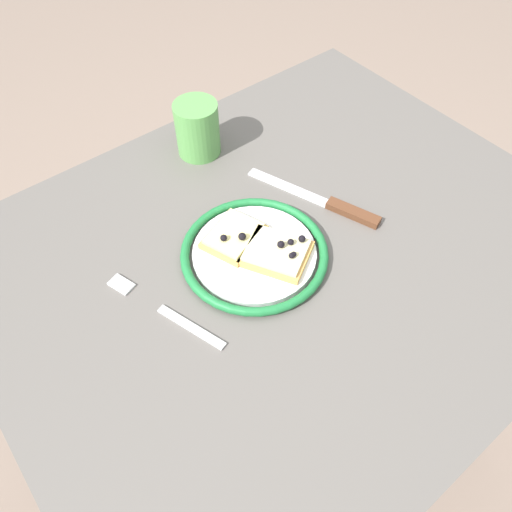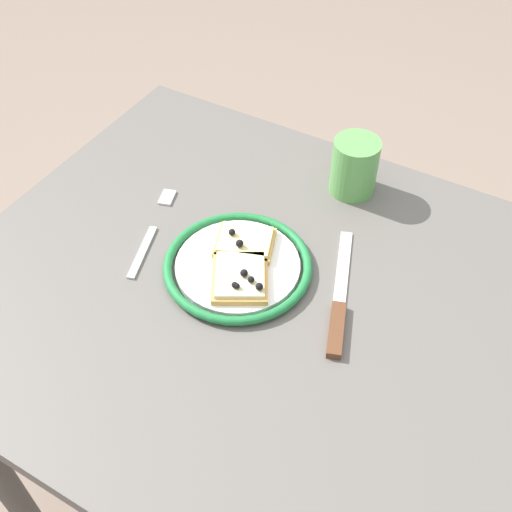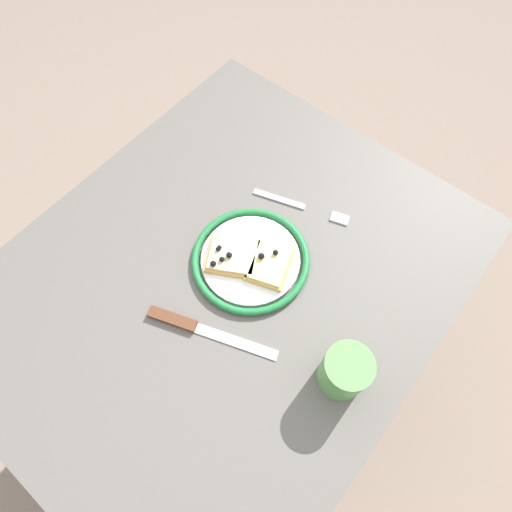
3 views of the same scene
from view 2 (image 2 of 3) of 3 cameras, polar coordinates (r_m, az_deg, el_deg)
The scene contains 8 objects.
ground_plane at distance 1.58m, azimuth 0.39°, elevation -21.34°, with size 6.00×6.00×0.00m, color gray.
dining_table at distance 1.01m, azimuth 0.57°, elevation -7.59°, with size 0.91×0.75×0.77m.
plate at distance 0.93m, azimuth -1.67°, elevation -0.87°, with size 0.22×0.22×0.02m.
pizza_slice_near at distance 0.90m, azimuth -1.44°, elevation -1.94°, with size 0.12×0.12×0.03m.
pizza_slice_far at distance 0.95m, azimuth -1.03°, elevation 1.30°, with size 0.11×0.10×0.03m.
knife at distance 0.89m, azimuth 7.49°, elevation -5.02°, with size 0.10×0.23×0.01m.
fork at distance 1.01m, azimuth -9.42°, elevation 2.32°, with size 0.08×0.20×0.00m.
cup at distance 1.05m, azimuth 8.94°, elevation 8.03°, with size 0.08×0.08×0.10m, color #599E4C.
Camera 2 is at (0.28, -0.51, 1.47)m, focal length 44.00 mm.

